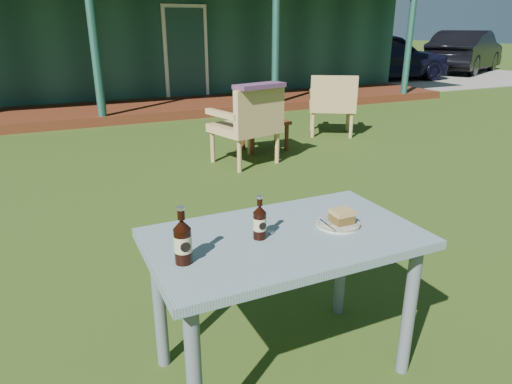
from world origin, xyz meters
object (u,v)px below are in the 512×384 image
armchair_left (249,122)px  armchair_right (332,102)px  cola_bottle_far (183,241)px  cafe_table (284,255)px  cake_slice (342,216)px  side_table (265,125)px  plate (338,223)px  car_far (466,52)px  cola_bottle_near (260,222)px  car_near (381,56)px

armchair_left → armchair_right: 2.00m
cola_bottle_far → cafe_table: bearing=7.0°
cake_slice → armchair_left: size_ratio=0.10×
side_table → armchair_right: bearing=16.6°
plate → cake_slice: 0.04m
plate → cola_bottle_far: cola_bottle_far is taller
cake_slice → cafe_table: bearing=175.3°
car_far → cake_slice: bearing=103.1°
cola_bottle_near → armchair_right: bearing=52.5°
plate → car_far: bearing=39.7°
car_far → armchair_right: (-9.89, -6.36, -0.21)m
car_near → armchair_left: (-7.31, -6.52, -0.20)m
car_far → cola_bottle_far: (-13.45, -10.60, 0.09)m
plate → cake_slice: cake_slice is taller
cola_bottle_far → armchair_right: size_ratio=0.26×
side_table → cake_slice: bearing=-111.1°
armchair_left → plate: bearing=-107.4°
cola_bottle_far → cake_slice: bearing=2.6°
armchair_left → side_table: size_ratio=1.55×
cake_slice → cola_bottle_near: bearing=174.8°
plate → cola_bottle_far: 0.75m
cake_slice → armchair_right: armchair_right is taller
car_near → cola_bottle_near: (-8.72, -9.78, 0.08)m
cafe_table → cake_slice: (0.28, -0.02, 0.15)m
cola_bottle_near → car_far: bearing=38.8°
armchair_right → side_table: (-1.32, -0.39, -0.17)m
plate → cake_slice: bearing=-29.7°
cola_bottle_far → armchair_left: size_ratio=0.25×
cola_bottle_far → armchair_left: (1.77, 3.33, -0.29)m
plate → armchair_left: (1.03, 3.29, -0.21)m
cola_bottle_near → cola_bottle_far: (-0.36, -0.07, 0.02)m
side_table → car_near: bearing=41.2°
armchair_left → armchair_right: size_ratio=1.02×
cafe_table → cola_bottle_far: 0.52m
car_near → cafe_table: bearing=142.6°
car_near → cake_slice: bearing=143.6°
cola_bottle_near → armchair_right: size_ratio=0.21×
cake_slice → cola_bottle_far: cola_bottle_far is taller
car_far → cola_bottle_far: 17.12m
cola_bottle_near → armchair_left: armchair_left is taller
car_near → plate: bearing=143.6°
car_far → cola_bottle_near: car_far is taller
car_far → cola_bottle_near: bearing=102.2°
cola_bottle_near → armchair_left: bearing=66.5°
cola_bottle_far → armchair_left: bearing=62.0°
armchair_right → car_far: bearing=32.7°
plate → cola_bottle_near: bearing=175.8°
car_far → armchair_right: 11.76m
cafe_table → cake_slice: cake_slice is taller
armchair_left → armchair_right: armchair_left is taller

